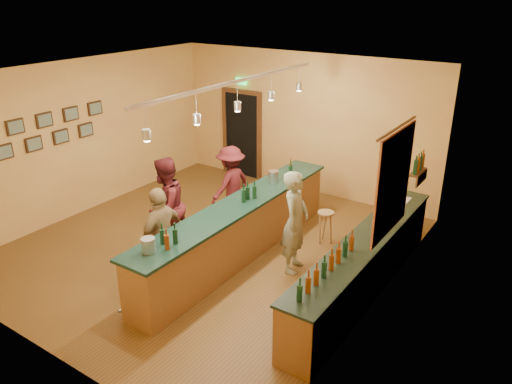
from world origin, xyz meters
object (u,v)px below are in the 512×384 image
Objects in this scene: tasting_bar at (239,226)px; customer_a at (166,206)px; bartender at (295,222)px; bar_stool at (326,219)px; customer_b at (162,236)px; back_counter at (363,265)px; customer_c at (231,184)px.

tasting_bar is 2.84× the size of customer_a.
bar_stool is at bearing -12.58° from bartender.
bar_stool is at bearing 146.83° from customer_b.
tasting_bar is at bearing -175.43° from back_counter.
tasting_bar is at bearing -127.10° from bar_stool.
bar_stool is (2.22, 1.91, -0.41)m from customer_a.
tasting_bar is 3.07× the size of customer_b.
bartender is at bearing 131.27° from customer_b.
customer_c is 2.51× the size of bar_stool.
customer_a is 2.85× the size of bar_stool.
customer_b is 2.63× the size of bar_stool.
tasting_bar is 1.08m from bartender.
customer_c is (-2.08, 0.99, -0.10)m from bartender.
back_counter is 2.87× the size of customer_c.
customer_c is (-3.32, 1.00, 0.30)m from back_counter.
bar_stool is at bearing 99.45° from customer_c.
customer_c reaches higher than back_counter.
bar_stool is (-0.00, 1.17, -0.41)m from bartender.
tasting_bar is at bearing 46.50° from customer_c.
bartender is (1.02, 0.19, 0.29)m from tasting_bar.
back_counter is at bearing -102.81° from bartender.
customer_a reaches higher than bar_stool.
customer_b is at bearing 28.94° from customer_a.
customer_b reaches higher than tasting_bar.
tasting_bar is 8.09× the size of bar_stool.
back_counter is 2.74× the size of customer_b.
bartender reaches higher than customer_b.
customer_b is (-0.55, -1.34, 0.22)m from tasting_bar.
back_counter is 2.53× the size of customer_a.
customer_b is at bearing 16.02° from customer_c.
customer_b is 1.05× the size of customer_c.
customer_b is at bearing -112.22° from tasting_bar.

